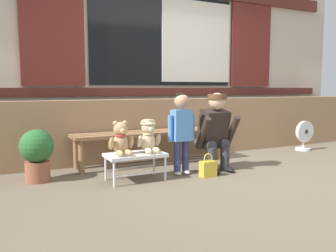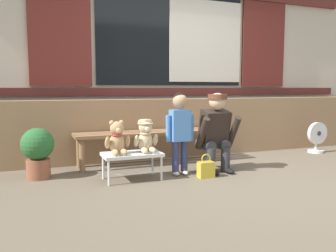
{
  "view_description": "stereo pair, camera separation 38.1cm",
  "coord_description": "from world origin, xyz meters",
  "px_view_note": "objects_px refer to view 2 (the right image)",
  "views": [
    {
      "loc": [
        -2.44,
        -3.13,
        1.01
      ],
      "look_at": [
        -0.56,
        0.62,
        0.55
      ],
      "focal_mm": 37.41,
      "sensor_mm": 36.0,
      "label": 1
    },
    {
      "loc": [
        -2.09,
        -3.29,
        1.01
      ],
      "look_at": [
        -0.56,
        0.62,
        0.55
      ],
      "focal_mm": 37.41,
      "sensor_mm": 36.0,
      "label": 2
    }
  ],
  "objects_px": {
    "teddy_bear_plain": "(117,139)",
    "child_standing": "(180,124)",
    "handbag_on_ground": "(206,169)",
    "teddy_bear_with_hat": "(146,136)",
    "potted_plant": "(38,150)",
    "wooden_bench_long": "(155,136)",
    "adult_crouching": "(216,132)",
    "floor_fan": "(317,138)",
    "small_display_bench": "(132,156)"
  },
  "relations": [
    {
      "from": "teddy_bear_plain",
      "to": "teddy_bear_with_hat",
      "type": "relative_size",
      "value": 1.0
    },
    {
      "from": "wooden_bench_long",
      "to": "teddy_bear_plain",
      "type": "relative_size",
      "value": 5.78
    },
    {
      "from": "wooden_bench_long",
      "to": "floor_fan",
      "type": "distance_m",
      "value": 2.62
    },
    {
      "from": "teddy_bear_with_hat",
      "to": "potted_plant",
      "type": "xyz_separation_m",
      "value": [
        -1.12,
        0.43,
        -0.15
      ]
    },
    {
      "from": "handbag_on_ground",
      "to": "potted_plant",
      "type": "xyz_separation_m",
      "value": [
        -1.76,
        0.65,
        0.23
      ]
    },
    {
      "from": "wooden_bench_long",
      "to": "adult_crouching",
      "type": "height_order",
      "value": "adult_crouching"
    },
    {
      "from": "wooden_bench_long",
      "to": "child_standing",
      "type": "height_order",
      "value": "child_standing"
    },
    {
      "from": "teddy_bear_plain",
      "to": "child_standing",
      "type": "relative_size",
      "value": 0.38
    },
    {
      "from": "teddy_bear_plain",
      "to": "adult_crouching",
      "type": "relative_size",
      "value": 0.38
    },
    {
      "from": "adult_crouching",
      "to": "wooden_bench_long",
      "type": "bearing_deg",
      "value": 129.68
    },
    {
      "from": "small_display_bench",
      "to": "adult_crouching",
      "type": "distance_m",
      "value": 1.08
    },
    {
      "from": "potted_plant",
      "to": "floor_fan",
      "type": "height_order",
      "value": "potted_plant"
    },
    {
      "from": "wooden_bench_long",
      "to": "teddy_bear_with_hat",
      "type": "distance_m",
      "value": 0.78
    },
    {
      "from": "teddy_bear_with_hat",
      "to": "floor_fan",
      "type": "height_order",
      "value": "teddy_bear_with_hat"
    },
    {
      "from": "child_standing",
      "to": "wooden_bench_long",
      "type": "bearing_deg",
      "value": 95.86
    },
    {
      "from": "adult_crouching",
      "to": "handbag_on_ground",
      "type": "relative_size",
      "value": 3.49
    },
    {
      "from": "wooden_bench_long",
      "to": "handbag_on_ground",
      "type": "bearing_deg",
      "value": -71.96
    },
    {
      "from": "wooden_bench_long",
      "to": "potted_plant",
      "type": "bearing_deg",
      "value": -170.15
    },
    {
      "from": "child_standing",
      "to": "potted_plant",
      "type": "height_order",
      "value": "child_standing"
    },
    {
      "from": "adult_crouching",
      "to": "potted_plant",
      "type": "distance_m",
      "value": 2.06
    },
    {
      "from": "small_display_bench",
      "to": "handbag_on_ground",
      "type": "bearing_deg",
      "value": -15.07
    },
    {
      "from": "small_display_bench",
      "to": "teddy_bear_with_hat",
      "type": "distance_m",
      "value": 0.26
    },
    {
      "from": "teddy_bear_with_hat",
      "to": "adult_crouching",
      "type": "distance_m",
      "value": 0.9
    },
    {
      "from": "wooden_bench_long",
      "to": "potted_plant",
      "type": "xyz_separation_m",
      "value": [
        -1.47,
        -0.25,
        -0.05
      ]
    },
    {
      "from": "teddy_bear_plain",
      "to": "potted_plant",
      "type": "xyz_separation_m",
      "value": [
        -0.8,
        0.43,
        -0.14
      ]
    },
    {
      "from": "adult_crouching",
      "to": "floor_fan",
      "type": "height_order",
      "value": "adult_crouching"
    },
    {
      "from": "child_standing",
      "to": "handbag_on_ground",
      "type": "relative_size",
      "value": 3.52
    },
    {
      "from": "teddy_bear_with_hat",
      "to": "potted_plant",
      "type": "distance_m",
      "value": 1.21
    },
    {
      "from": "potted_plant",
      "to": "teddy_bear_with_hat",
      "type": "bearing_deg",
      "value": -21.07
    },
    {
      "from": "floor_fan",
      "to": "teddy_bear_plain",
      "type": "bearing_deg",
      "value": -171.12
    },
    {
      "from": "handbag_on_ground",
      "to": "teddy_bear_plain",
      "type": "bearing_deg",
      "value": 167.27
    },
    {
      "from": "handbag_on_ground",
      "to": "floor_fan",
      "type": "distance_m",
      "value": 2.44
    },
    {
      "from": "floor_fan",
      "to": "adult_crouching",
      "type": "bearing_deg",
      "value": -166.67
    },
    {
      "from": "adult_crouching",
      "to": "floor_fan",
      "type": "xyz_separation_m",
      "value": [
        2.06,
        0.49,
        -0.24
      ]
    },
    {
      "from": "small_display_bench",
      "to": "teddy_bear_with_hat",
      "type": "relative_size",
      "value": 1.76
    },
    {
      "from": "wooden_bench_long",
      "to": "handbag_on_ground",
      "type": "height_order",
      "value": "wooden_bench_long"
    },
    {
      "from": "potted_plant",
      "to": "floor_fan",
      "type": "xyz_separation_m",
      "value": [
        4.08,
        0.08,
        -0.08
      ]
    },
    {
      "from": "child_standing",
      "to": "handbag_on_ground",
      "type": "bearing_deg",
      "value": -44.95
    },
    {
      "from": "adult_crouching",
      "to": "handbag_on_ground",
      "type": "distance_m",
      "value": 0.52
    },
    {
      "from": "potted_plant",
      "to": "child_standing",
      "type": "bearing_deg",
      "value": -15.46
    },
    {
      "from": "teddy_bear_plain",
      "to": "teddy_bear_with_hat",
      "type": "bearing_deg",
      "value": 0.13
    },
    {
      "from": "wooden_bench_long",
      "to": "potted_plant",
      "type": "distance_m",
      "value": 1.49
    },
    {
      "from": "floor_fan",
      "to": "wooden_bench_long",
      "type": "bearing_deg",
      "value": 176.19
    },
    {
      "from": "wooden_bench_long",
      "to": "small_display_bench",
      "type": "height_order",
      "value": "wooden_bench_long"
    },
    {
      "from": "teddy_bear_plain",
      "to": "teddy_bear_with_hat",
      "type": "xyz_separation_m",
      "value": [
        0.32,
        0.0,
        0.01
      ]
    },
    {
      "from": "teddy_bear_with_hat",
      "to": "child_standing",
      "type": "height_order",
      "value": "child_standing"
    },
    {
      "from": "wooden_bench_long",
      "to": "floor_fan",
      "type": "height_order",
      "value": "floor_fan"
    },
    {
      "from": "wooden_bench_long",
      "to": "handbag_on_ground",
      "type": "distance_m",
      "value": 0.99
    },
    {
      "from": "teddy_bear_plain",
      "to": "floor_fan",
      "type": "relative_size",
      "value": 0.76
    },
    {
      "from": "handbag_on_ground",
      "to": "child_standing",
      "type": "bearing_deg",
      "value": 135.05
    }
  ]
}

